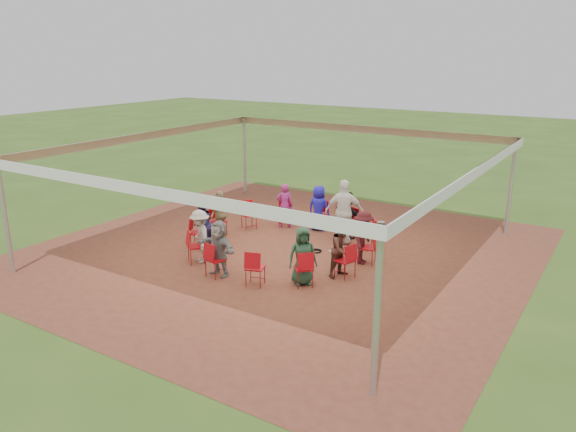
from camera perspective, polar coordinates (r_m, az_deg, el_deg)
The scene contains 29 objects.
ground at distance 15.91m, azimuth -0.56°, elevation -3.66°, with size 80.00×80.00×0.00m, color #37581B.
dirt_patch at distance 15.90m, azimuth -0.56°, elevation -3.64°, with size 13.00×13.00×0.00m, color brown.
tent at distance 15.26m, azimuth -0.59°, elevation 4.73°, with size 10.33×10.33×3.00m.
chair_0 at distance 14.08m, azimuth 5.82°, elevation -4.52°, with size 0.42×0.44×0.90m, color #B70811, non-canonical shape.
chair_1 at distance 15.04m, azimuth 8.06°, elevation -3.21°, with size 0.42×0.44×0.90m, color #B70811, non-canonical shape.
chair_2 at distance 16.15m, azimuth 8.09°, elevation -1.83°, with size 0.42×0.44×0.90m, color #B70811, non-canonical shape.
chair_3 at distance 17.14m, azimuth 6.30°, elevation -0.68°, with size 0.42×0.44×0.90m, color #B70811, non-canonical shape.
chair_4 at distance 17.82m, azimuth 3.29°, elevation 0.06°, with size 0.42×0.44×0.90m, color #B70811, non-canonical shape.
chair_5 at distance 18.09m, azimuth -0.33°, elevation 0.33°, with size 0.42×0.44×0.90m, color #B70811, non-canonical shape.
chair_6 at distance 17.88m, azimuth -3.99°, elevation 0.11°, with size 0.42×0.44×0.90m, color #B70811, non-canonical shape.
chair_7 at distance 17.25m, azimuth -7.11°, elevation -0.60°, with size 0.42×0.44×0.90m, color #B70811, non-canonical shape.
chair_8 at distance 16.29m, azimuth -9.09°, elevation -1.71°, with size 0.42×0.44×0.90m, color #B70811, non-canonical shape.
chair_9 at distance 15.18m, azimuth -9.32°, elevation -3.08°, with size 0.42×0.44×0.90m, color #B70811, non-canonical shape.
chair_10 at distance 14.19m, azimuth -7.37°, elevation -4.41°, with size 0.42×0.44×0.90m, color #B70811, non-canonical shape.
chair_11 at distance 13.57m, azimuth -3.36°, elevation -5.29°, with size 0.42×0.44×0.90m, color #B70811, non-canonical shape.
chair_12 at distance 13.53m, azimuth 1.60°, elevation -5.33°, with size 0.42×0.44×0.90m, color #B70811, non-canonical shape.
person_seated_0 at distance 14.06m, azimuth 5.50°, elevation -3.35°, with size 0.70×0.40×1.44m, color #522C23.
person_seated_1 at distance 14.98m, azimuth 7.66°, elevation -2.17°, with size 0.93×0.46×1.44m, color #3E1015.
person_seated_2 at distance 16.99m, azimuth 6.02°, elevation 0.14°, with size 1.33×0.50×1.44m, color black.
person_seated_3 at distance 17.64m, azimuth 3.14°, elevation 0.82°, with size 0.70×0.39×1.44m, color #1E19B2.
person_seated_4 at distance 17.90m, azimuth -0.34°, elevation 1.07°, with size 0.52×0.34×1.44m, color #922572.
person_seated_5 at distance 17.09m, azimuth -6.85°, elevation 0.21°, with size 0.84×0.43×1.44m, color tan.
person_seated_6 at distance 16.17m, azimuth -8.73°, elevation -0.81°, with size 0.70×0.40×1.44m, color #191B46.
person_seated_7 at distance 15.12m, azimuth -8.92°, elevation -2.05°, with size 0.93×0.46×1.44m, color #AAA697.
person_seated_8 at distance 14.16m, azimuth -7.03°, elevation -3.25°, with size 1.33×0.50×1.44m, color gray.
person_seated_9 at distance 13.53m, azimuth 1.49°, elevation -4.07°, with size 0.70×0.39×1.44m, color #23462F.
standing_person at distance 16.38m, azimuth 5.75°, elevation 0.40°, with size 1.12×0.57×1.92m, color white.
cable_coil at distance 15.92m, azimuth 2.88°, elevation -3.58°, with size 0.36×0.36×0.03m.
laptop at distance 14.18m, azimuth 5.03°, elevation -3.36°, with size 0.35×0.39×0.23m.
Camera 1 is at (8.11, -12.54, 5.46)m, focal length 35.00 mm.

